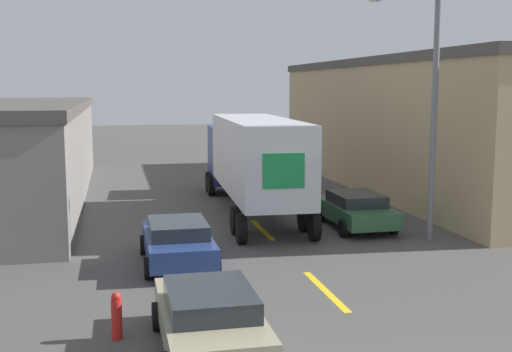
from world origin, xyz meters
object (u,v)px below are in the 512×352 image
(parked_car_left_near, at_px, (209,317))
(semi_truck, at_px, (252,156))
(parked_car_right_mid, at_px, (355,209))
(street_lamp, at_px, (426,100))
(parked_car_left_far, at_px, (178,241))
(fire_hydrant, at_px, (117,316))

(parked_car_left_near, bearing_deg, semi_truck, 74.62)
(semi_truck, bearing_deg, parked_car_right_mid, -48.12)
(street_lamp, bearing_deg, parked_car_left_far, -172.51)
(parked_car_left_near, height_order, parked_car_right_mid, same)
(semi_truck, distance_m, fire_hydrant, 13.90)
(fire_hydrant, bearing_deg, street_lamp, 32.74)
(parked_car_left_far, height_order, fire_hydrant, parked_car_left_far)
(parked_car_left_near, xyz_separation_m, fire_hydrant, (-1.77, 1.01, -0.20))
(street_lamp, relative_size, fire_hydrant, 8.19)
(parked_car_right_mid, xyz_separation_m, street_lamp, (1.44, -2.41, 4.02))
(semi_truck, relative_size, parked_car_right_mid, 2.99)
(street_lamp, bearing_deg, semi_truck, 126.26)
(parked_car_left_far, xyz_separation_m, parked_car_right_mid, (6.83, 3.50, 0.00))
(semi_truck, distance_m, parked_car_right_mid, 5.13)
(semi_truck, height_order, fire_hydrant, semi_truck)
(parked_car_left_far, relative_size, parked_car_left_near, 1.00)
(street_lamp, bearing_deg, parked_car_right_mid, 120.92)
(parked_car_left_near, distance_m, street_lamp, 11.85)
(parked_car_left_far, bearing_deg, semi_truck, 62.65)
(fire_hydrant, bearing_deg, parked_car_right_mid, 45.86)
(parked_car_left_near, distance_m, parked_car_right_mid, 12.01)
(parked_car_right_mid, bearing_deg, fire_hydrant, -134.14)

